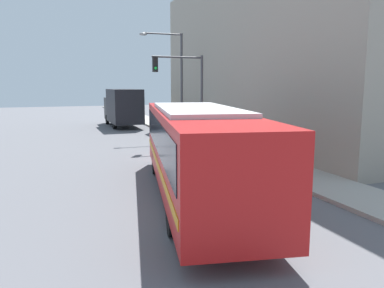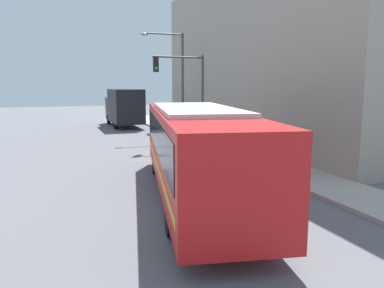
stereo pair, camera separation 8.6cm
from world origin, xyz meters
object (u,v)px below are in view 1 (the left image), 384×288
Objects in this scene: fire_hydrant at (281,163)px; traffic_light_pole at (185,83)px; city_bus at (196,145)px; street_lamp at (176,74)px; delivery_truck at (123,107)px; parking_meter at (221,134)px.

traffic_light_pole is (-0.96, 9.09, 3.31)m from fire_hydrant.
traffic_light_pole is at bearing 96.02° from fire_hydrant.
city_bus is 1.61× the size of street_lamp.
fire_hydrant is at bearing -82.70° from delivery_truck.
delivery_truck is 5.57× the size of parking_meter.
parking_meter is (0.96, -3.17, -2.82)m from traffic_light_pole.
parking_meter is at bearing -88.47° from street_lamp.
street_lamp is (4.17, 14.71, 2.74)m from city_bus.
delivery_truck is (1.67, 22.53, 0.04)m from city_bus.
parking_meter reaches higher than fire_hydrant.
parking_meter is (4.36, 7.39, -0.75)m from city_bus.
parking_meter is (0.00, 5.92, 0.49)m from fire_hydrant.
parking_meter is (2.70, -15.14, -0.79)m from delivery_truck.
street_lamp reaches higher than city_bus.
parking_meter is at bearing 70.95° from city_bus.
delivery_truck is 8.64m from street_lamp.
street_lamp is at bearing 90.85° from fire_hydrant.
traffic_light_pole is at bearing 106.81° from parking_meter.
city_bus is at bearing -105.82° from street_lamp.
delivery_truck is at bearing 107.75° from street_lamp.
city_bus is 15.54m from street_lamp.
city_bus is at bearing -94.23° from delivery_truck.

